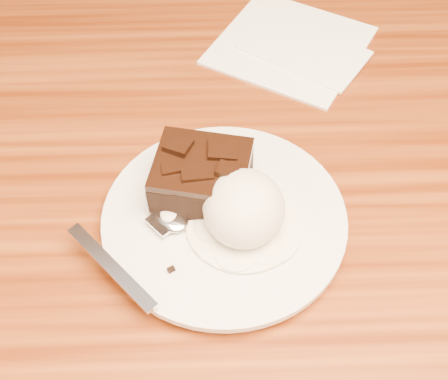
{
  "coord_description": "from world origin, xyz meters",
  "views": [
    {
      "loc": [
        -0.04,
        -0.26,
        1.18
      ],
      "look_at": [
        -0.03,
        0.05,
        0.79
      ],
      "focal_mm": 47.38,
      "sensor_mm": 36.0,
      "label": 1
    }
  ],
  "objects_px": {
    "ice_cream_scoop": "(244,208)",
    "napkin": "(290,44)",
    "brownie": "(202,180)",
    "spoon": "(169,217)",
    "plate": "(224,221)"
  },
  "relations": [
    {
      "from": "ice_cream_scoop",
      "to": "napkin",
      "type": "xyz_separation_m",
      "value": [
        0.07,
        0.26,
        -0.04
      ]
    },
    {
      "from": "brownie",
      "to": "ice_cream_scoop",
      "type": "bearing_deg",
      "value": -46.6
    },
    {
      "from": "spoon",
      "to": "napkin",
      "type": "relative_size",
      "value": 1.01
    },
    {
      "from": "plate",
      "to": "spoon",
      "type": "xyz_separation_m",
      "value": [
        -0.05,
        -0.0,
        0.01
      ]
    },
    {
      "from": "napkin",
      "to": "brownie",
      "type": "bearing_deg",
      "value": -114.41
    },
    {
      "from": "brownie",
      "to": "spoon",
      "type": "relative_size",
      "value": 0.5
    },
    {
      "from": "plate",
      "to": "ice_cream_scoop",
      "type": "xyz_separation_m",
      "value": [
        0.02,
        -0.01,
        0.03
      ]
    },
    {
      "from": "napkin",
      "to": "spoon",
      "type": "bearing_deg",
      "value": -117.26
    },
    {
      "from": "spoon",
      "to": "brownie",
      "type": "bearing_deg",
      "value": 3.05
    },
    {
      "from": "plate",
      "to": "ice_cream_scoop",
      "type": "distance_m",
      "value": 0.04
    },
    {
      "from": "plate",
      "to": "napkin",
      "type": "distance_m",
      "value": 0.26
    },
    {
      "from": "spoon",
      "to": "ice_cream_scoop",
      "type": "bearing_deg",
      "value": -48.59
    },
    {
      "from": "brownie",
      "to": "ice_cream_scoop",
      "type": "xyz_separation_m",
      "value": [
        0.03,
        -0.04,
        0.01
      ]
    },
    {
      "from": "brownie",
      "to": "ice_cream_scoop",
      "type": "distance_m",
      "value": 0.05
    },
    {
      "from": "plate",
      "to": "napkin",
      "type": "xyz_separation_m",
      "value": [
        0.08,
        0.25,
        -0.01
      ]
    }
  ]
}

